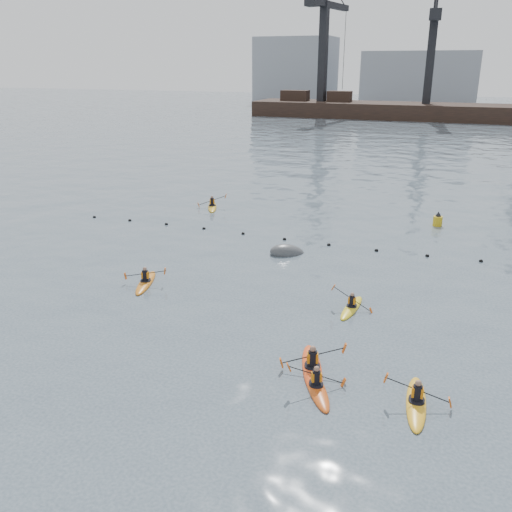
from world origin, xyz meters
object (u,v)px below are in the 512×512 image
object	(u,v)px
kayaker_3	(352,307)
kayaker_4	(316,386)
kayaker_0	(312,368)
kayaker_5	(212,206)
nav_buoy	(438,221)
kayaker_2	(146,282)
mooring_buoy	(287,253)
kayaker_1	(416,402)

from	to	relation	value
kayaker_3	kayaker_4	xyz separation A→B (m)	(0.13, -7.01, 0.01)
kayaker_3	kayaker_0	bearing A→B (deg)	-87.89
kayaker_5	nav_buoy	world-z (taller)	kayaker_5
kayaker_2	kayaker_4	xyz separation A→B (m)	(10.85, -6.25, -0.01)
mooring_buoy	nav_buoy	xyz separation A→B (m)	(8.17, 9.48, 0.36)
kayaker_0	kayaker_5	distance (m)	25.03
kayaker_0	kayaker_4	world-z (taller)	kayaker_0
kayaker_3	kayaker_5	bearing A→B (deg)	138.77
kayaker_2	kayaker_5	size ratio (longest dim) A/B	0.99
kayaker_4	kayaker_3	bearing A→B (deg)	-116.66
kayaker_2	kayaker_5	xyz separation A→B (m)	(-3.51, 15.66, 0.00)
mooring_buoy	nav_buoy	size ratio (longest dim) A/B	1.90
kayaker_1	kayaker_2	bearing A→B (deg)	151.76
kayaker_3	nav_buoy	distance (m)	16.20
kayaker_0	mooring_buoy	size ratio (longest dim) A/B	1.64
kayaker_5	kayaker_2	bearing A→B (deg)	-101.99
kayaker_2	kayaker_4	bearing A→B (deg)	-47.34
kayaker_2	mooring_buoy	distance (m)	9.07
kayaker_4	mooring_buoy	xyz separation A→B (m)	(-5.35, 13.46, -0.10)
kayaker_1	kayaker_4	xyz separation A→B (m)	(-3.43, -0.25, -0.01)
kayaker_3	kayaker_1	bearing A→B (deg)	-57.15
kayaker_4	mooring_buoy	world-z (taller)	kayaker_4
nav_buoy	kayaker_4	bearing A→B (deg)	-96.99
kayaker_0	kayaker_4	xyz separation A→B (m)	(0.44, -1.11, -0.02)
kayaker_0	kayaker_1	size ratio (longest dim) A/B	1.08
kayaker_3	kayaker_5	xyz separation A→B (m)	(-14.23, 14.90, 0.01)
kayaker_5	mooring_buoy	world-z (taller)	kayaker_5
kayaker_0	kayaker_4	size ratio (longest dim) A/B	1.20
kayaker_4	kayaker_5	size ratio (longest dim) A/B	0.90
kayaker_5	nav_buoy	xyz separation A→B (m)	(17.17, 1.03, 0.25)
kayaker_1	kayaker_3	world-z (taller)	kayaker_3
kayaker_1	kayaker_3	xyz separation A→B (m)	(-3.56, 6.77, -0.01)
kayaker_0	kayaker_4	bearing A→B (deg)	-87.96
kayaker_0	mooring_buoy	distance (m)	13.29
kayaker_2	nav_buoy	bearing A→B (deg)	33.30
kayaker_4	kayaker_5	world-z (taller)	kayaker_5
kayaker_2	kayaker_4	size ratio (longest dim) A/B	1.09
kayaker_1	nav_buoy	distance (m)	22.71
kayaker_0	kayaker_5	xyz separation A→B (m)	(-13.92, 20.80, -0.01)
kayaker_0	kayaker_1	xyz separation A→B (m)	(3.87, -0.86, -0.01)
kayaker_0	nav_buoy	bearing A→B (deg)	61.82
kayaker_1	kayaker_5	size ratio (longest dim) A/B	1.00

